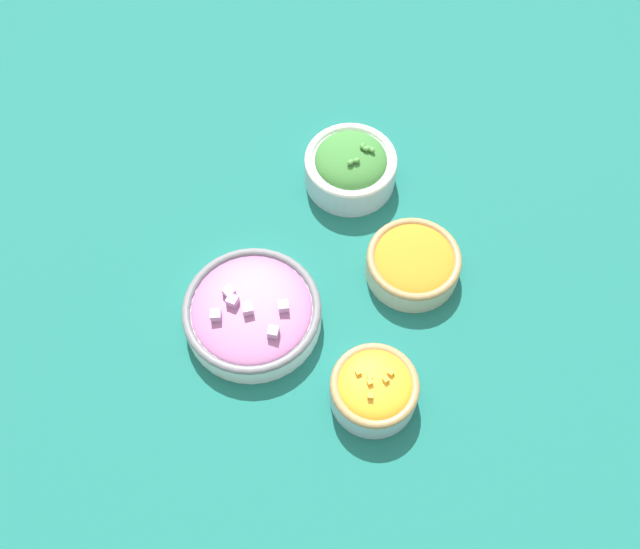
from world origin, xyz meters
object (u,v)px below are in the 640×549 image
bowl_broccoli (351,166)px  bowl_red_onion (252,312)px  bowl_squash (374,388)px  bowl_carrots (413,262)px

bowl_broccoli → bowl_red_onion: bearing=2.2°
bowl_squash → bowl_carrots: bearing=-166.0°
bowl_broccoli → bowl_squash: (0.29, 0.21, -0.00)m
bowl_red_onion → bowl_squash: (0.01, 0.20, 0.01)m
bowl_red_onion → bowl_carrots: bowl_red_onion is taller
bowl_broccoli → bowl_carrots: 0.18m
bowl_squash → bowl_carrots: size_ratio=0.86×
bowl_squash → bowl_carrots: bowl_squash is taller
bowl_broccoli → bowl_carrots: bearing=60.2°
bowl_broccoli → bowl_squash: size_ratio=1.22×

